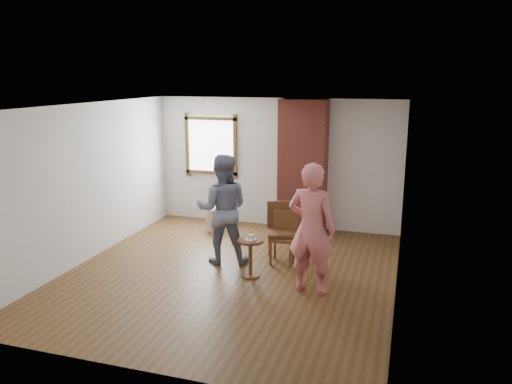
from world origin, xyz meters
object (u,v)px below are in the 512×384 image
stoneware_crock (215,220)px  side_table (250,252)px  person_pink (311,229)px  dining_chair_left (281,228)px  man (222,209)px  dining_chair_right (283,234)px

stoneware_crock → side_table: bearing=-55.3°
side_table → person_pink: (0.98, -0.27, 0.54)m
dining_chair_left → side_table: dining_chair_left is taller
stoneware_crock → person_pink: (2.39, -2.30, 0.72)m
side_table → man: (-0.63, 0.48, 0.50)m
dining_chair_right → man: 1.09m
stoneware_crock → man: bearing=-63.5°
dining_chair_right → person_pink: bearing=-60.2°
stoneware_crock → person_pink: 3.40m
man → stoneware_crock: bearing=-79.7°
side_table → person_pink: size_ratio=0.32×
dining_chair_left → side_table: (-0.25, -0.88, -0.14)m
stoneware_crock → dining_chair_right: bearing=-36.0°
side_table → person_pink: person_pink is taller
stoneware_crock → dining_chair_left: (1.66, -1.15, 0.33)m
dining_chair_left → dining_chair_right: (0.07, -0.10, -0.07)m
stoneware_crock → dining_chair_right: size_ratio=0.52×
side_table → man: 0.94m
side_table → dining_chair_left: bearing=74.0°
dining_chair_left → side_table: size_ratio=1.63×
man → person_pink: person_pink is taller
dining_chair_right → man: man is taller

